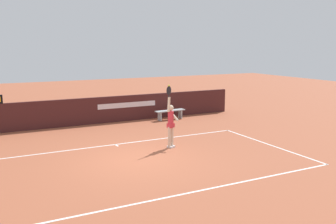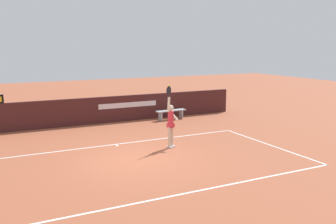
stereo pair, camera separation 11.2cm
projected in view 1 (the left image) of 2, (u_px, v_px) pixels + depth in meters
The scene contains 6 objects.
ground_plane at pixel (136, 159), 12.65m from camera, with size 60.00×60.00×0.00m, color #A45437.
court_lines at pixel (142, 164), 12.13m from camera, with size 10.95×5.61×0.00m.
back_wall at pixel (88, 111), 18.11m from camera, with size 16.40×0.17×1.33m.
tennis_player at pixel (171, 122), 13.95m from camera, with size 0.50×0.46×2.39m.
tennis_ball at pixel (169, 86), 13.61m from camera, with size 0.07×0.07×0.07m.
courtside_bench_near at pixel (170, 112), 19.37m from camera, with size 1.70×0.48×0.50m.
Camera 1 is at (-4.48, -11.35, 3.87)m, focal length 39.22 mm.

